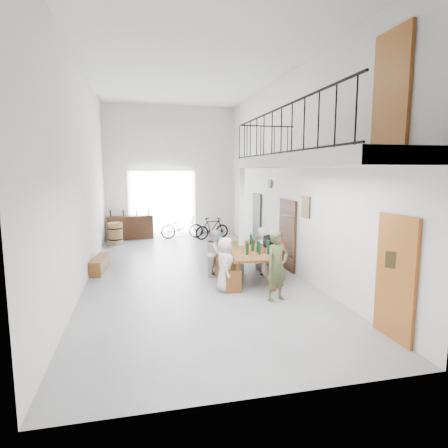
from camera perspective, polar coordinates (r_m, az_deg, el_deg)
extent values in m
plane|color=slate|center=(10.57, -4.92, -7.30)|extent=(12.00, 12.00, 0.00)
plane|color=white|center=(16.16, -8.07, 7.83)|extent=(5.50, 0.00, 5.50)
plane|color=white|center=(4.33, 6.02, 7.37)|extent=(5.50, 0.00, 5.50)
plane|color=white|center=(10.19, -20.74, 7.29)|extent=(0.00, 12.00, 12.00)
plane|color=white|center=(10.92, 9.47, 7.71)|extent=(0.00, 12.00, 12.00)
plane|color=white|center=(10.55, -5.31, 22.89)|extent=(12.00, 12.00, 0.00)
cube|color=white|center=(16.13, -9.37, 3.00)|extent=(2.80, 0.08, 2.80)
cube|color=brown|center=(6.85, 24.65, -7.47)|extent=(0.06, 0.95, 2.10)
cube|color=#3B2112|center=(10.78, 9.62, -1.64)|extent=(0.06, 1.10, 2.00)
cube|color=#2A332B|center=(13.37, 5.02, 0.32)|extent=(0.06, 0.80, 2.00)
cube|color=brown|center=(7.06, 24.11, 18.01)|extent=(0.06, 0.90, 1.95)
cube|color=#3B3017|center=(9.67, 12.35, 2.56)|extent=(0.04, 0.45, 0.55)
cylinder|color=white|center=(12.03, 7.07, 6.12)|extent=(0.04, 0.28, 0.28)
cube|color=white|center=(7.70, 13.48, 9.35)|extent=(1.50, 5.60, 0.25)
cube|color=black|center=(7.49, 8.50, 17.06)|extent=(0.03, 5.60, 0.03)
cube|color=black|center=(7.41, 8.36, 10.71)|extent=(0.03, 5.60, 0.03)
cube|color=black|center=(10.33, 6.58, 14.59)|extent=(1.50, 0.03, 0.03)
cube|color=white|center=(10.11, 2.66, 0.33)|extent=(0.14, 0.14, 2.88)
cube|color=brown|center=(9.74, 3.76, -4.02)|extent=(1.33, 2.59, 0.06)
cube|color=brown|center=(8.75, 2.09, -8.07)|extent=(0.09, 0.09, 0.73)
cube|color=brown|center=(8.90, 7.59, -7.86)|extent=(0.09, 0.09, 0.73)
cube|color=brown|center=(10.81, 0.59, -4.94)|extent=(0.09, 0.09, 0.73)
cube|color=brown|center=(10.93, 5.06, -4.82)|extent=(0.09, 0.09, 0.73)
cube|color=brown|center=(9.76, 0.07, -7.00)|extent=(0.44, 2.28, 0.52)
cube|color=brown|center=(10.13, 6.81, -6.61)|extent=(0.70, 2.10, 0.48)
cylinder|color=black|center=(10.30, 4.13, -2.20)|extent=(0.07, 0.07, 0.35)
cylinder|color=black|center=(9.49, 4.39, -3.08)|extent=(0.07, 0.07, 0.35)
cylinder|color=black|center=(9.13, 5.42, -3.55)|extent=(0.07, 0.07, 0.35)
cylinder|color=black|center=(9.07, 3.56, -3.61)|extent=(0.07, 0.07, 0.35)
cylinder|color=black|center=(9.36, 5.17, -3.26)|extent=(0.07, 0.07, 0.35)
cube|color=brown|center=(11.15, -18.34, -5.82)|extent=(0.46, 1.45, 0.40)
cylinder|color=olive|center=(14.93, -16.26, -1.41)|extent=(0.56, 0.56, 0.84)
cylinder|color=black|center=(14.97, -16.22, -2.20)|extent=(0.57, 0.57, 0.05)
cylinder|color=black|center=(14.90, -16.29, -0.61)|extent=(0.57, 0.57, 0.05)
cube|color=#3B2112|center=(15.92, -14.08, -0.53)|extent=(1.88, 0.78, 0.96)
cylinder|color=black|center=(15.80, -16.91, 1.56)|extent=(0.06, 0.06, 0.28)
cylinder|color=black|center=(15.83, -15.08, 1.65)|extent=(0.06, 0.06, 0.28)
cylinder|color=black|center=(15.83, -13.23, 1.71)|extent=(0.06, 0.06, 0.28)
cylinder|color=black|center=(15.97, -11.46, 1.82)|extent=(0.06, 0.06, 0.28)
imported|color=silver|center=(8.77, 0.19, -6.19)|extent=(0.54, 0.70, 1.28)
imported|color=teal|center=(9.43, 0.00, -5.60)|extent=(0.36, 0.47, 1.14)
imported|color=silver|center=(10.05, -1.34, -4.42)|extent=(0.66, 0.74, 1.25)
imported|color=teal|center=(10.43, -1.23, -4.30)|extent=(0.65, 0.83, 1.12)
imported|color=#A61C34|center=(9.47, 8.26, -5.00)|extent=(0.40, 0.81, 1.34)
imported|color=black|center=(10.07, 6.67, -4.77)|extent=(0.68, 1.11, 1.14)
imported|color=silver|center=(10.70, 5.84, -3.76)|extent=(0.43, 0.62, 1.22)
imported|color=#434C2B|center=(8.21, 8.08, -6.33)|extent=(0.65, 0.53, 1.53)
imported|color=#194816|center=(11.38, 7.22, -5.15)|extent=(0.45, 0.42, 0.41)
imported|color=black|center=(15.70, -6.41, -0.52)|extent=(1.77, 0.64, 0.93)
imported|color=black|center=(15.45, -1.82, -0.65)|extent=(1.57, 0.81, 0.91)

